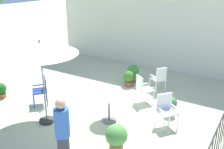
# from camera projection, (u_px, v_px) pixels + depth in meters

# --- Properties ---
(ground_plane) EXTENTS (60.00, 60.00, 0.00)m
(ground_plane) POSITION_uv_depth(u_px,v_px,m) (104.00, 107.00, 8.41)
(ground_plane) COLOR beige
(villa_facade) EXTENTS (10.30, 0.30, 5.31)m
(villa_facade) POSITION_uv_depth(u_px,v_px,m) (162.00, 8.00, 11.09)
(villa_facade) COLOR silver
(villa_facade) RESTS_ON ground
(patio_umbrella_0) EXTENTS (2.00, 2.00, 2.41)m
(patio_umbrella_0) POSITION_uv_depth(u_px,v_px,m) (40.00, 49.00, 6.83)
(patio_umbrella_0) COLOR #2D2D2D
(patio_umbrella_0) RESTS_ON ground
(cafe_table_0) EXTENTS (0.83, 0.83, 0.78)m
(cafe_table_0) POSITION_uv_depth(u_px,v_px,m) (109.00, 104.00, 7.46)
(cafe_table_0) COLOR silver
(cafe_table_0) RESTS_ON ground
(patio_chair_1) EXTENTS (0.63, 0.63, 0.95)m
(patio_chair_1) POSITION_uv_depth(u_px,v_px,m) (143.00, 88.00, 8.54)
(patio_chair_1) COLOR white
(patio_chair_1) RESTS_ON ground
(patio_chair_2) EXTENTS (0.65, 0.65, 0.94)m
(patio_chair_2) POSITION_uv_depth(u_px,v_px,m) (166.00, 108.00, 7.21)
(patio_chair_2) COLOR white
(patio_chair_2) RESTS_ON ground
(patio_chair_3) EXTENTS (0.62, 0.61, 0.95)m
(patio_chair_3) POSITION_uv_depth(u_px,v_px,m) (159.00, 78.00, 9.36)
(patio_chair_3) COLOR white
(patio_chair_3) RESTS_ON ground
(patio_chair_4) EXTENTS (0.66, 0.66, 0.92)m
(patio_chair_4) POSITION_uv_depth(u_px,v_px,m) (42.00, 89.00, 8.45)
(patio_chair_4) COLOR #254295
(patio_chair_4) RESTS_ON ground
(potted_plant_0) EXTENTS (0.54, 0.54, 0.69)m
(potted_plant_0) POSITION_uv_depth(u_px,v_px,m) (116.00, 136.00, 6.24)
(potted_plant_0) COLOR #C27146
(potted_plant_0) RESTS_ON ground
(potted_plant_1) EXTENTS (0.39, 0.39, 0.53)m
(potted_plant_1) POSITION_uv_depth(u_px,v_px,m) (1.00, 90.00, 9.02)
(potted_plant_1) COLOR #AF5836
(potted_plant_1) RESTS_ON ground
(potted_plant_2) EXTENTS (0.37, 0.37, 0.59)m
(potted_plant_2) POSITION_uv_depth(u_px,v_px,m) (171.00, 105.00, 7.84)
(potted_plant_2) COLOR #AA5A34
(potted_plant_2) RESTS_ON ground
(potted_plant_3) EXTENTS (0.44, 0.44, 0.60)m
(potted_plant_3) POSITION_uv_depth(u_px,v_px,m) (129.00, 78.00, 9.95)
(potted_plant_3) COLOR brown
(potted_plant_3) RESTS_ON ground
(potted_plant_4) EXTENTS (0.47, 0.47, 0.71)m
(potted_plant_4) POSITION_uv_depth(u_px,v_px,m) (133.00, 72.00, 10.30)
(potted_plant_4) COLOR #B4653E
(potted_plant_4) RESTS_ON ground
(standing_person) EXTENTS (0.42, 0.42, 1.67)m
(standing_person) POSITION_uv_depth(u_px,v_px,m) (63.00, 134.00, 5.49)
(standing_person) COLOR #33333D
(standing_person) RESTS_ON ground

